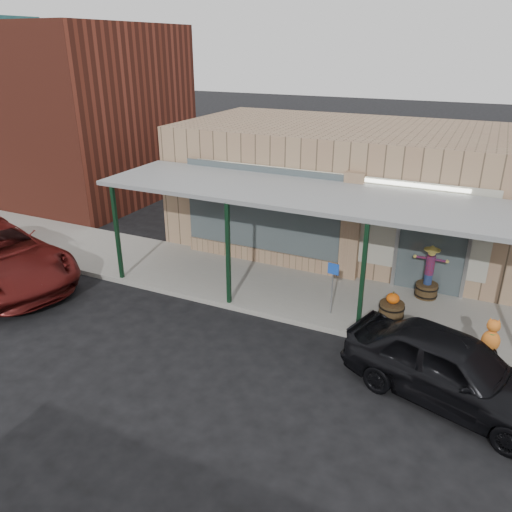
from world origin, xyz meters
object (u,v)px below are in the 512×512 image
at_px(barrel_pumpkin, 392,308).
at_px(handicap_sign, 333,282).
at_px(barrel_scarecrow, 428,280).
at_px(parked_sedan, 452,368).

bearing_deg(barrel_pumpkin, handicap_sign, -162.72).
bearing_deg(barrel_scarecrow, barrel_pumpkin, -119.38).
height_order(barrel_pumpkin, handicap_sign, handicap_sign).
bearing_deg(barrel_pumpkin, barrel_scarecrow, 67.65).
bearing_deg(handicap_sign, barrel_scarecrow, 49.88).
relative_size(barrel_scarecrow, handicap_sign, 1.08).
xyz_separation_m(barrel_scarecrow, parked_sedan, (1.01, -4.16, 0.07)).
distance_m(barrel_pumpkin, parked_sedan, 3.08).
distance_m(barrel_pumpkin, handicap_sign, 1.69).
distance_m(barrel_scarecrow, parked_sedan, 4.28).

